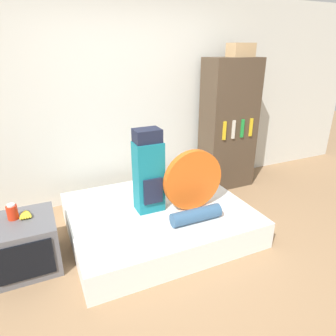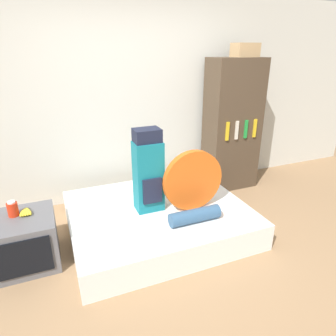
{
  "view_description": "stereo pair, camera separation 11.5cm",
  "coord_description": "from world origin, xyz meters",
  "px_view_note": "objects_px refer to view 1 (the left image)",
  "views": [
    {
      "loc": [
        -1.13,
        -2.06,
        1.95
      ],
      "look_at": [
        0.11,
        0.65,
        0.74
      ],
      "focal_mm": 32.0,
      "sensor_mm": 36.0,
      "label": 1
    },
    {
      "loc": [
        -1.02,
        -2.11,
        1.95
      ],
      "look_at": [
        0.11,
        0.65,
        0.74
      ],
      "focal_mm": 32.0,
      "sensor_mm": 36.0,
      "label": 2
    }
  ],
  "objects_px": {
    "tent_bag": "(193,180)",
    "television": "(25,244)",
    "cardboard_box": "(241,50)",
    "bookshelf": "(228,125)",
    "backpack": "(149,172)",
    "canister": "(12,212)",
    "sleeping_roll": "(196,215)"
  },
  "relations": [
    {
      "from": "tent_bag",
      "to": "television",
      "type": "distance_m",
      "value": 1.75
    },
    {
      "from": "television",
      "to": "cardboard_box",
      "type": "height_order",
      "value": "cardboard_box"
    },
    {
      "from": "television",
      "to": "bookshelf",
      "type": "height_order",
      "value": "bookshelf"
    },
    {
      "from": "backpack",
      "to": "canister",
      "type": "xyz_separation_m",
      "value": [
        -1.32,
        0.03,
        -0.17
      ]
    },
    {
      "from": "backpack",
      "to": "sleeping_roll",
      "type": "bearing_deg",
      "value": -52.54
    },
    {
      "from": "tent_bag",
      "to": "sleeping_roll",
      "type": "bearing_deg",
      "value": -110.91
    },
    {
      "from": "canister",
      "to": "bookshelf",
      "type": "height_order",
      "value": "bookshelf"
    },
    {
      "from": "television",
      "to": "canister",
      "type": "height_order",
      "value": "canister"
    },
    {
      "from": "canister",
      "to": "bookshelf",
      "type": "bearing_deg",
      "value": 14.08
    },
    {
      "from": "backpack",
      "to": "cardboard_box",
      "type": "bearing_deg",
      "value": 24.37
    },
    {
      "from": "tent_bag",
      "to": "sleeping_roll",
      "type": "height_order",
      "value": "tent_bag"
    },
    {
      "from": "sleeping_roll",
      "to": "bookshelf",
      "type": "relative_size",
      "value": 0.29
    },
    {
      "from": "tent_bag",
      "to": "backpack",
      "type": "bearing_deg",
      "value": 158.75
    },
    {
      "from": "tent_bag",
      "to": "cardboard_box",
      "type": "bearing_deg",
      "value": 37.56
    },
    {
      "from": "cardboard_box",
      "to": "tent_bag",
      "type": "bearing_deg",
      "value": -142.44
    },
    {
      "from": "canister",
      "to": "bookshelf",
      "type": "xyz_separation_m",
      "value": [
        2.83,
        0.71,
        0.36
      ]
    },
    {
      "from": "television",
      "to": "canister",
      "type": "bearing_deg",
      "value": 125.63
    },
    {
      "from": "tent_bag",
      "to": "cardboard_box",
      "type": "relative_size",
      "value": 2.05
    },
    {
      "from": "television",
      "to": "bookshelf",
      "type": "xyz_separation_m",
      "value": [
        2.77,
        0.79,
        0.67
      ]
    },
    {
      "from": "bookshelf",
      "to": "backpack",
      "type": "bearing_deg",
      "value": -154.03
    },
    {
      "from": "backpack",
      "to": "canister",
      "type": "bearing_deg",
      "value": 178.9
    },
    {
      "from": "cardboard_box",
      "to": "sleeping_roll",
      "type": "bearing_deg",
      "value": -137.44
    },
    {
      "from": "canister",
      "to": "bookshelf",
      "type": "relative_size",
      "value": 0.08
    },
    {
      "from": "sleeping_roll",
      "to": "canister",
      "type": "height_order",
      "value": "canister"
    },
    {
      "from": "canister",
      "to": "cardboard_box",
      "type": "distance_m",
      "value": 3.31
    },
    {
      "from": "tent_bag",
      "to": "cardboard_box",
      "type": "height_order",
      "value": "cardboard_box"
    },
    {
      "from": "tent_bag",
      "to": "canister",
      "type": "height_order",
      "value": "tent_bag"
    },
    {
      "from": "sleeping_roll",
      "to": "television",
      "type": "relative_size",
      "value": 0.9
    },
    {
      "from": "sleeping_roll",
      "to": "cardboard_box",
      "type": "xyz_separation_m",
      "value": [
        1.27,
        1.17,
        1.55
      ]
    },
    {
      "from": "bookshelf",
      "to": "canister",
      "type": "bearing_deg",
      "value": -165.92
    },
    {
      "from": "canister",
      "to": "cardboard_box",
      "type": "xyz_separation_m",
      "value": [
        2.93,
        0.7,
        1.36
      ]
    },
    {
      "from": "canister",
      "to": "backpack",
      "type": "bearing_deg",
      "value": -1.1
    }
  ]
}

